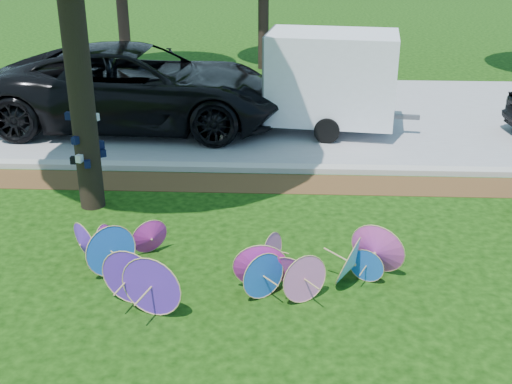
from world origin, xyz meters
TOP-DOWN VIEW (x-y plane):
  - ground at (0.00, 0.00)m, footprint 90.00×90.00m
  - mulch_strip at (0.00, 4.50)m, footprint 90.00×1.00m
  - curb at (0.00, 5.20)m, footprint 90.00×0.30m
  - street at (0.00, 9.35)m, footprint 90.00×8.00m
  - parasol_pile at (0.11, 0.67)m, footprint 5.16×2.04m
  - black_van at (-2.71, 8.16)m, footprint 7.34×3.50m
  - cargo_trailer at (2.04, 8.00)m, footprint 3.22×2.27m

SIDE VIEW (x-z plane):
  - ground at x=0.00m, z-range 0.00..0.00m
  - mulch_strip at x=0.00m, z-range 0.00..0.01m
  - street at x=0.00m, z-range 0.00..0.01m
  - curb at x=0.00m, z-range 0.00..0.12m
  - parasol_pile at x=0.11m, z-range -0.06..0.82m
  - black_van at x=-2.71m, z-range 0.00..2.02m
  - cargo_trailer at x=2.04m, z-range 0.00..2.70m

